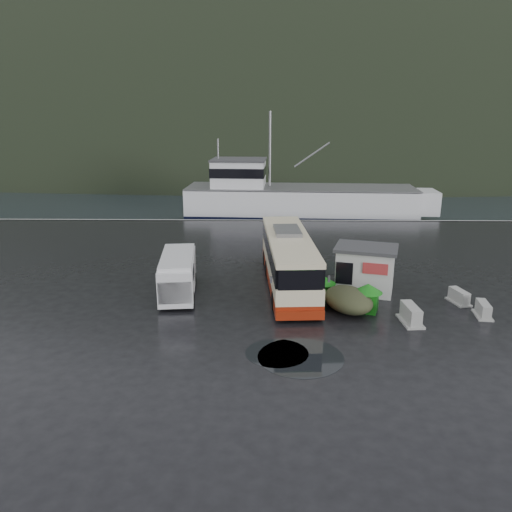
{
  "coord_description": "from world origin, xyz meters",
  "views": [
    {
      "loc": [
        -0.5,
        -25.12,
        9.6
      ],
      "look_at": [
        -0.94,
        2.23,
        1.7
      ],
      "focal_mm": 35.0,
      "sensor_mm": 36.0,
      "label": 1
    }
  ],
  "objects_px": {
    "white_van": "(179,294)",
    "fishing_trawler": "(300,206)",
    "dome_tent": "(348,311)",
    "jersey_barrier_b": "(482,316)",
    "jersey_barrier_a": "(410,323)",
    "waste_bin_left": "(323,299)",
    "jersey_barrier_c": "(458,303)",
    "waste_bin_right": "(367,311)",
    "ticket_kiosk": "(364,291)",
    "coach_bus": "(288,285)"
  },
  "relations": [
    {
      "from": "waste_bin_left",
      "to": "coach_bus",
      "type": "bearing_deg",
      "value": 127.9
    },
    {
      "from": "waste_bin_left",
      "to": "jersey_barrier_c",
      "type": "relative_size",
      "value": 0.91
    },
    {
      "from": "white_van",
      "to": "fishing_trawler",
      "type": "bearing_deg",
      "value": 66.36
    },
    {
      "from": "coach_bus",
      "to": "fishing_trawler",
      "type": "height_order",
      "value": "fishing_trawler"
    },
    {
      "from": "coach_bus",
      "to": "ticket_kiosk",
      "type": "bearing_deg",
      "value": -16.76
    },
    {
      "from": "white_van",
      "to": "dome_tent",
      "type": "bearing_deg",
      "value": -20.33
    },
    {
      "from": "dome_tent",
      "to": "jersey_barrier_c",
      "type": "xyz_separation_m",
      "value": [
        5.98,
        1.2,
        0.0
      ]
    },
    {
      "from": "white_van",
      "to": "jersey_barrier_b",
      "type": "distance_m",
      "value": 15.65
    },
    {
      "from": "coach_bus",
      "to": "jersey_barrier_c",
      "type": "xyz_separation_m",
      "value": [
        8.8,
        -2.69,
        0.0
      ]
    },
    {
      "from": "ticket_kiosk",
      "to": "waste_bin_right",
      "type": "bearing_deg",
      "value": -81.69
    },
    {
      "from": "dome_tent",
      "to": "jersey_barrier_b",
      "type": "height_order",
      "value": "dome_tent"
    },
    {
      "from": "coach_bus",
      "to": "fishing_trawler",
      "type": "bearing_deg",
      "value": 81.18
    },
    {
      "from": "jersey_barrier_b",
      "to": "jersey_barrier_c",
      "type": "distance_m",
      "value": 1.85
    },
    {
      "from": "jersey_barrier_a",
      "to": "fishing_trawler",
      "type": "height_order",
      "value": "fishing_trawler"
    },
    {
      "from": "dome_tent",
      "to": "waste_bin_left",
      "type": "bearing_deg",
      "value": 123.18
    },
    {
      "from": "waste_bin_right",
      "to": "ticket_kiosk",
      "type": "distance_m",
      "value": 2.91
    },
    {
      "from": "waste_bin_left",
      "to": "jersey_barrier_a",
      "type": "bearing_deg",
      "value": -38.74
    },
    {
      "from": "jersey_barrier_a",
      "to": "fishing_trawler",
      "type": "bearing_deg",
      "value": 95.92
    },
    {
      "from": "ticket_kiosk",
      "to": "jersey_barrier_b",
      "type": "bearing_deg",
      "value": -17.72
    },
    {
      "from": "white_van",
      "to": "jersey_barrier_a",
      "type": "height_order",
      "value": "white_van"
    },
    {
      "from": "white_van",
      "to": "jersey_barrier_a",
      "type": "bearing_deg",
      "value": -23.62
    },
    {
      "from": "waste_bin_left",
      "to": "dome_tent",
      "type": "distance_m",
      "value": 1.92
    },
    {
      "from": "jersey_barrier_a",
      "to": "fishing_trawler",
      "type": "xyz_separation_m",
      "value": [
        -3.14,
        30.27,
        0.0
      ]
    },
    {
      "from": "waste_bin_left",
      "to": "jersey_barrier_b",
      "type": "bearing_deg",
      "value": -16.22
    },
    {
      "from": "jersey_barrier_b",
      "to": "jersey_barrier_c",
      "type": "height_order",
      "value": "same"
    },
    {
      "from": "coach_bus",
      "to": "dome_tent",
      "type": "distance_m",
      "value": 4.81
    },
    {
      "from": "dome_tent",
      "to": "fishing_trawler",
      "type": "distance_m",
      "value": 28.85
    },
    {
      "from": "dome_tent",
      "to": "ticket_kiosk",
      "type": "xyz_separation_m",
      "value": [
        1.36,
        2.89,
        0.0
      ]
    },
    {
      "from": "jersey_barrier_b",
      "to": "ticket_kiosk",
      "type": "bearing_deg",
      "value": 145.9
    },
    {
      "from": "waste_bin_right",
      "to": "ticket_kiosk",
      "type": "bearing_deg",
      "value": 81.93
    },
    {
      "from": "jersey_barrier_b",
      "to": "fishing_trawler",
      "type": "relative_size",
      "value": 0.05
    },
    {
      "from": "waste_bin_left",
      "to": "fishing_trawler",
      "type": "distance_m",
      "value": 27.25
    },
    {
      "from": "white_van",
      "to": "ticket_kiosk",
      "type": "relative_size",
      "value": 1.63
    },
    {
      "from": "coach_bus",
      "to": "jersey_barrier_c",
      "type": "bearing_deg",
      "value": -20.29
    },
    {
      "from": "waste_bin_right",
      "to": "waste_bin_left",
      "type": "bearing_deg",
      "value": 141.28
    },
    {
      "from": "jersey_barrier_b",
      "to": "dome_tent",
      "type": "bearing_deg",
      "value": 174.86
    },
    {
      "from": "jersey_barrier_a",
      "to": "ticket_kiosk",
      "type": "bearing_deg",
      "value": 107.58
    },
    {
      "from": "jersey_barrier_b",
      "to": "jersey_barrier_c",
      "type": "bearing_deg",
      "value": 106.03
    },
    {
      "from": "waste_bin_left",
      "to": "waste_bin_right",
      "type": "xyz_separation_m",
      "value": [
        2.01,
        -1.61,
        0.0
      ]
    },
    {
      "from": "fishing_trawler",
      "to": "jersey_barrier_a",
      "type": "bearing_deg",
      "value": -80.87
    },
    {
      "from": "dome_tent",
      "to": "white_van",
      "type": "bearing_deg",
      "value": 165.61
    },
    {
      "from": "white_van",
      "to": "ticket_kiosk",
      "type": "distance_m",
      "value": 10.27
    },
    {
      "from": "waste_bin_right",
      "to": "jersey_barrier_a",
      "type": "relative_size",
      "value": 0.84
    },
    {
      "from": "dome_tent",
      "to": "jersey_barrier_c",
      "type": "relative_size",
      "value": 2.13
    },
    {
      "from": "white_van",
      "to": "coach_bus",
      "type": "bearing_deg",
      "value": 8.93
    },
    {
      "from": "dome_tent",
      "to": "jersey_barrier_b",
      "type": "xyz_separation_m",
      "value": [
        6.49,
        -0.58,
        0.0
      ]
    },
    {
      "from": "jersey_barrier_a",
      "to": "jersey_barrier_c",
      "type": "distance_m",
      "value": 4.17
    },
    {
      "from": "jersey_barrier_a",
      "to": "jersey_barrier_c",
      "type": "height_order",
      "value": "jersey_barrier_a"
    },
    {
      "from": "jersey_barrier_b",
      "to": "jersey_barrier_a",
      "type": "bearing_deg",
      "value": -167.42
    },
    {
      "from": "dome_tent",
      "to": "jersey_barrier_a",
      "type": "bearing_deg",
      "value": -27.54
    }
  ]
}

